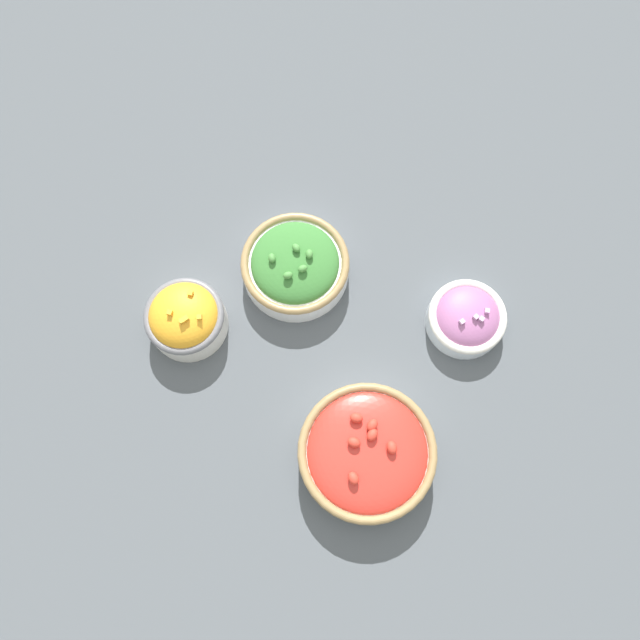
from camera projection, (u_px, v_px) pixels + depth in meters
The scene contains 5 objects.
ground_plane at pixel (320, 326), 0.93m from camera, with size 3.00×3.00×0.00m, color #4C5156.
bowl_broccoli at pixel (295, 265), 0.93m from camera, with size 0.16×0.16×0.07m.
bowl_cherry_tomatoes at pixel (367, 453), 0.84m from camera, with size 0.19×0.19×0.08m.
bowl_squash at pixel (185, 318), 0.90m from camera, with size 0.12×0.12×0.08m.
bowl_red_onion at pixel (467, 318), 0.91m from camera, with size 0.11×0.11×0.06m.
Camera 1 is at (0.17, -0.20, 0.90)m, focal length 35.00 mm.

